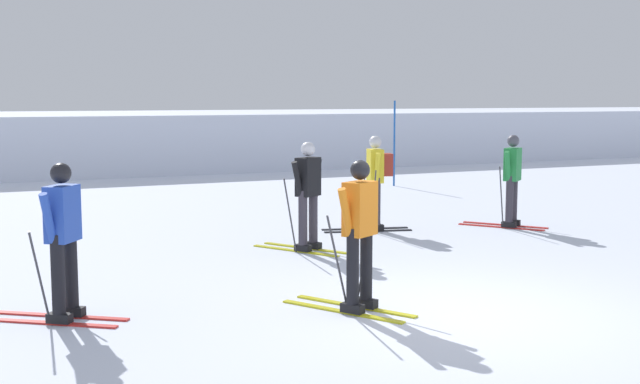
# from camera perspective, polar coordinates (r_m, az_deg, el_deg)

# --- Properties ---
(ground_plane) EXTENTS (120.00, 120.00, 0.00)m
(ground_plane) POSITION_cam_1_polar(r_m,az_deg,el_deg) (9.20, 10.06, -8.46)
(ground_plane) COLOR silver
(far_snow_ridge) EXTENTS (80.00, 9.60, 1.84)m
(far_snow_ridge) POSITION_cam_1_polar(r_m,az_deg,el_deg) (29.34, -14.34, 3.66)
(far_snow_ridge) COLOR silver
(far_snow_ridge) RESTS_ON ground
(skier_orange) EXTENTS (1.13, 1.57, 1.71)m
(skier_orange) POSITION_cam_1_polar(r_m,az_deg,el_deg) (8.94, 2.79, -2.79)
(skier_orange) COLOR gold
(skier_orange) RESTS_ON ground
(skier_black) EXTENTS (1.15, 1.56, 1.71)m
(skier_black) POSITION_cam_1_polar(r_m,az_deg,el_deg) (12.47, -0.89, -0.07)
(skier_black) COLOR gold
(skier_black) RESTS_ON ground
(skier_blue) EXTENTS (1.52, 1.23, 1.71)m
(skier_blue) POSITION_cam_1_polar(r_m,az_deg,el_deg) (8.98, -17.82, -3.07)
(skier_blue) COLOR red
(skier_blue) RESTS_ON ground
(skier_yellow) EXTENTS (1.64, 0.98, 1.71)m
(skier_yellow) POSITION_cam_1_polar(r_m,az_deg,el_deg) (14.46, 4.01, 1.02)
(skier_yellow) COLOR black
(skier_yellow) RESTS_ON ground
(skier_green) EXTENTS (1.27, 1.50, 1.71)m
(skier_green) POSITION_cam_1_polar(r_m,az_deg,el_deg) (15.18, 13.45, 0.97)
(skier_green) COLOR red
(skier_green) RESTS_ON ground
(trail_marker_pole) EXTENTS (0.05, 0.05, 2.30)m
(trail_marker_pole) POSITION_cam_1_polar(r_m,az_deg,el_deg) (21.80, 5.30, 3.45)
(trail_marker_pole) COLOR #1E56AD
(trail_marker_pole) RESTS_ON ground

